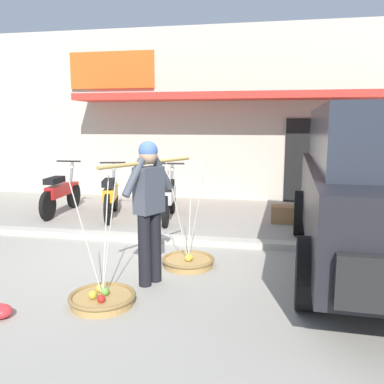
% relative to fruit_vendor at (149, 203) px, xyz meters
% --- Properties ---
extents(ground_plane, '(90.00, 90.00, 0.00)m').
position_rel_fruit_vendor_xyz_m(ground_plane, '(-0.39, 0.99, -0.98)').
color(ground_plane, '#9E998C').
extents(sidewalk_curb, '(20.00, 0.24, 0.10)m').
position_rel_fruit_vendor_xyz_m(sidewalk_curb, '(-0.39, 1.69, -0.93)').
color(sidewalk_curb, '#BAB4A5').
rests_on(sidewalk_curb, ground).
extents(fruit_vendor, '(0.70, 1.35, 1.70)m').
position_rel_fruit_vendor_xyz_m(fruit_vendor, '(0.00, 0.00, 0.00)').
color(fruit_vendor, black).
rests_on(fruit_vendor, ground).
extents(fruit_basket_left_side, '(0.71, 0.71, 1.45)m').
position_rel_fruit_vendor_xyz_m(fruit_basket_left_side, '(-0.33, -0.67, -0.90)').
color(fruit_basket_left_side, '#B2894C').
rests_on(fruit_basket_left_side, ground).
extents(fruit_basket_right_side, '(0.71, 0.71, 1.45)m').
position_rel_fruit_vendor_xyz_m(fruit_basket_right_side, '(0.33, 0.66, -0.90)').
color(fruit_basket_right_side, '#B2894C').
rests_on(fruit_basket_right_side, ground).
extents(motorcycle_nearest_shop, '(0.54, 1.82, 1.09)m').
position_rel_fruit_vendor_xyz_m(motorcycle_nearest_shop, '(-2.93, 3.29, -0.52)').
color(motorcycle_nearest_shop, black).
rests_on(motorcycle_nearest_shop, ground).
extents(motorcycle_second_in_row, '(0.66, 1.78, 1.09)m').
position_rel_fruit_vendor_xyz_m(motorcycle_second_in_row, '(-1.77, 3.19, -0.52)').
color(motorcycle_second_in_row, black).
rests_on(motorcycle_second_in_row, ground).
extents(motorcycle_third_in_row, '(0.54, 1.81, 1.09)m').
position_rel_fruit_vendor_xyz_m(motorcycle_third_in_row, '(-0.57, 3.21, -0.52)').
color(motorcycle_third_in_row, black).
rests_on(motorcycle_third_in_row, ground).
extents(parked_truck, '(2.32, 4.88, 2.10)m').
position_rel_fruit_vendor_xyz_m(parked_truck, '(2.81, 1.11, 0.15)').
color(parked_truck, black).
rests_on(parked_truck, ground).
extents(storefront_building, '(13.00, 6.00, 4.20)m').
position_rel_fruit_vendor_xyz_m(storefront_building, '(0.31, 8.12, 1.13)').
color(storefront_building, beige).
rests_on(storefront_building, ground).
extents(wooden_crate, '(0.44, 0.36, 0.32)m').
position_rel_fruit_vendor_xyz_m(wooden_crate, '(1.63, 3.42, -0.82)').
color(wooden_crate, olive).
rests_on(wooden_crate, ground).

